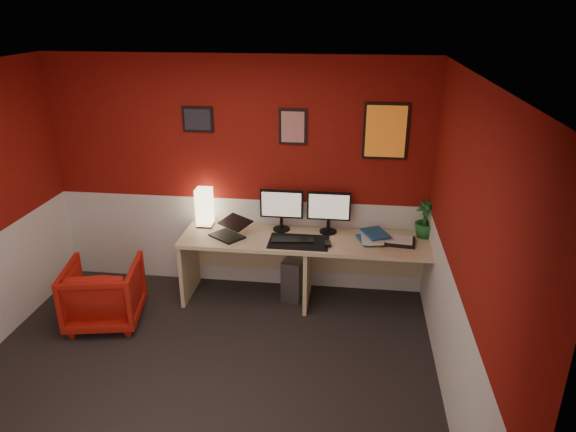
{
  "coord_description": "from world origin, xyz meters",
  "views": [
    {
      "loc": [
        1.18,
        -3.41,
        2.94
      ],
      "look_at": [
        0.6,
        1.21,
        1.05
      ],
      "focal_mm": 32.66,
      "sensor_mm": 36.0,
      "label": 1
    }
  ],
  "objects_px": {
    "shoji_lamp": "(205,208)",
    "monitor_left": "(281,204)",
    "laptop": "(227,227)",
    "zen_tray": "(397,241)",
    "potted_plant": "(425,220)",
    "monitor_right": "(329,206)",
    "pc_tower": "(296,275)",
    "desk": "(307,271)",
    "armchair": "(104,293)"
  },
  "relations": [
    {
      "from": "laptop",
      "to": "armchair",
      "type": "xyz_separation_m",
      "value": [
        -1.12,
        -0.56,
        -0.52
      ]
    },
    {
      "from": "zen_tray",
      "to": "monitor_left",
      "type": "bearing_deg",
      "value": 171.74
    },
    {
      "from": "desk",
      "to": "potted_plant",
      "type": "distance_m",
      "value": 1.31
    },
    {
      "from": "laptop",
      "to": "monitor_right",
      "type": "bearing_deg",
      "value": 51.3
    },
    {
      "from": "shoji_lamp",
      "to": "monitor_left",
      "type": "bearing_deg",
      "value": -0.46
    },
    {
      "from": "shoji_lamp",
      "to": "monitor_right",
      "type": "bearing_deg",
      "value": -0.41
    },
    {
      "from": "zen_tray",
      "to": "potted_plant",
      "type": "height_order",
      "value": "potted_plant"
    },
    {
      "from": "shoji_lamp",
      "to": "pc_tower",
      "type": "xyz_separation_m",
      "value": [
        0.99,
        -0.05,
        -0.7
      ]
    },
    {
      "from": "monitor_left",
      "to": "laptop",
      "type": "bearing_deg",
      "value": -154.43
    },
    {
      "from": "zen_tray",
      "to": "armchair",
      "type": "distance_m",
      "value": 2.93
    },
    {
      "from": "monitor_right",
      "to": "zen_tray",
      "type": "relative_size",
      "value": 1.66
    },
    {
      "from": "monitor_left",
      "to": "monitor_right",
      "type": "xyz_separation_m",
      "value": [
        0.49,
        -0.0,
        0.0
      ]
    },
    {
      "from": "desk",
      "to": "armchair",
      "type": "distance_m",
      "value": 2.04
    },
    {
      "from": "shoji_lamp",
      "to": "monitor_left",
      "type": "height_order",
      "value": "monitor_left"
    },
    {
      "from": "laptop",
      "to": "zen_tray",
      "type": "bearing_deg",
      "value": 40.21
    },
    {
      "from": "zen_tray",
      "to": "potted_plant",
      "type": "relative_size",
      "value": 0.93
    },
    {
      "from": "pc_tower",
      "to": "armchair",
      "type": "bearing_deg",
      "value": -144.47
    },
    {
      "from": "shoji_lamp",
      "to": "armchair",
      "type": "bearing_deg",
      "value": -135.06
    },
    {
      "from": "monitor_left",
      "to": "pc_tower",
      "type": "bearing_deg",
      "value": -13.45
    },
    {
      "from": "potted_plant",
      "to": "monitor_left",
      "type": "bearing_deg",
      "value": -179.82
    },
    {
      "from": "monitor_left",
      "to": "armchair",
      "type": "xyz_separation_m",
      "value": [
        -1.64,
        -0.81,
        -0.7
      ]
    },
    {
      "from": "desk",
      "to": "armchair",
      "type": "xyz_separation_m",
      "value": [
        -1.94,
        -0.62,
        -0.05
      ]
    },
    {
      "from": "potted_plant",
      "to": "shoji_lamp",
      "type": "bearing_deg",
      "value": 179.95
    },
    {
      "from": "shoji_lamp",
      "to": "zen_tray",
      "type": "height_order",
      "value": "shoji_lamp"
    },
    {
      "from": "pc_tower",
      "to": "desk",
      "type": "bearing_deg",
      "value": -36.82
    },
    {
      "from": "monitor_left",
      "to": "pc_tower",
      "type": "height_order",
      "value": "monitor_left"
    },
    {
      "from": "pc_tower",
      "to": "monitor_left",
      "type": "bearing_deg",
      "value": 178.97
    },
    {
      "from": "laptop",
      "to": "pc_tower",
      "type": "relative_size",
      "value": 0.73
    },
    {
      "from": "zen_tray",
      "to": "pc_tower",
      "type": "distance_m",
      "value": 1.15
    },
    {
      "from": "monitor_right",
      "to": "potted_plant",
      "type": "distance_m",
      "value": 0.98
    },
    {
      "from": "shoji_lamp",
      "to": "zen_tray",
      "type": "xyz_separation_m",
      "value": [
        2.01,
        -0.18,
        -0.18
      ]
    },
    {
      "from": "monitor_right",
      "to": "zen_tray",
      "type": "bearing_deg",
      "value": -13.69
    },
    {
      "from": "pc_tower",
      "to": "laptop",
      "type": "bearing_deg",
      "value": -150.5
    },
    {
      "from": "monitor_right",
      "to": "armchair",
      "type": "height_order",
      "value": "monitor_right"
    },
    {
      "from": "monitor_left",
      "to": "pc_tower",
      "type": "xyz_separation_m",
      "value": [
        0.17,
        -0.04,
        -0.8
      ]
    },
    {
      "from": "pc_tower",
      "to": "armchair",
      "type": "relative_size",
      "value": 0.65
    },
    {
      "from": "monitor_left",
      "to": "potted_plant",
      "type": "bearing_deg",
      "value": 0.18
    },
    {
      "from": "monitor_right",
      "to": "potted_plant",
      "type": "xyz_separation_m",
      "value": [
        0.98,
        0.01,
        -0.1
      ]
    },
    {
      "from": "laptop",
      "to": "pc_tower",
      "type": "height_order",
      "value": "laptop"
    },
    {
      "from": "monitor_right",
      "to": "armchair",
      "type": "bearing_deg",
      "value": -159.25
    },
    {
      "from": "monitor_left",
      "to": "pc_tower",
      "type": "distance_m",
      "value": 0.81
    },
    {
      "from": "desk",
      "to": "zen_tray",
      "type": "distance_m",
      "value": 0.97
    },
    {
      "from": "desk",
      "to": "shoji_lamp",
      "type": "xyz_separation_m",
      "value": [
        -1.12,
        0.2,
        0.56
      ]
    },
    {
      "from": "monitor_right",
      "to": "pc_tower",
      "type": "height_order",
      "value": "monitor_right"
    },
    {
      "from": "zen_tray",
      "to": "armchair",
      "type": "xyz_separation_m",
      "value": [
        -2.83,
        -0.64,
        -0.43
      ]
    },
    {
      "from": "zen_tray",
      "to": "potted_plant",
      "type": "xyz_separation_m",
      "value": [
        0.28,
        0.18,
        0.17
      ]
    },
    {
      "from": "zen_tray",
      "to": "monitor_right",
      "type": "bearing_deg",
      "value": 166.31
    },
    {
      "from": "armchair",
      "to": "desk",
      "type": "bearing_deg",
      "value": -173.25
    },
    {
      "from": "potted_plant",
      "to": "pc_tower",
      "type": "distance_m",
      "value": 1.48
    },
    {
      "from": "desk",
      "to": "potted_plant",
      "type": "relative_size",
      "value": 6.94
    }
  ]
}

